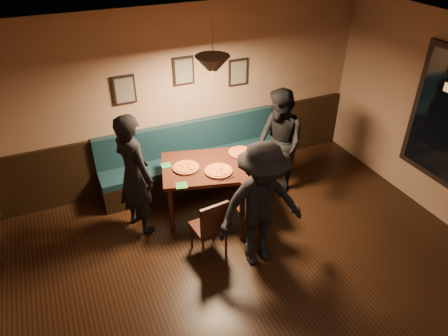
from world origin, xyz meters
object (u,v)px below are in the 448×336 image
(chair_near_left, at_px, (208,225))
(diner_left, at_px, (134,175))
(booth_bench, at_px, (193,157))
(diner_front, at_px, (261,206))
(diner_right, at_px, (279,143))
(chair_near_right, at_px, (248,201))
(dining_table, at_px, (214,188))
(soda_glass, at_px, (262,162))
(tabasco_bottle, at_px, (250,156))

(chair_near_left, relative_size, diner_left, 0.50)
(booth_bench, height_order, diner_front, diner_front)
(chair_near_left, relative_size, diner_right, 0.52)
(booth_bench, xyz_separation_m, chair_near_left, (-0.38, -1.58, -0.06))
(chair_near_right, bearing_deg, booth_bench, 103.25)
(booth_bench, distance_m, diner_right, 1.39)
(diner_left, relative_size, diner_front, 1.04)
(diner_front, bearing_deg, booth_bench, 96.27)
(chair_near_left, bearing_deg, diner_right, 23.73)
(chair_near_left, height_order, diner_front, diner_front)
(dining_table, distance_m, soda_glass, 0.82)
(dining_table, distance_m, diner_left, 1.23)
(chair_near_left, relative_size, diner_front, 0.52)
(diner_left, bearing_deg, dining_table, -116.25)
(diner_left, bearing_deg, diner_right, -112.52)
(booth_bench, xyz_separation_m, chair_near_right, (0.29, -1.38, -0.01))
(diner_right, height_order, diner_front, diner_front)
(soda_glass, bearing_deg, diner_left, 168.80)
(booth_bench, distance_m, soda_glass, 1.30)
(booth_bench, height_order, dining_table, booth_bench)
(chair_near_right, bearing_deg, tabasco_bottle, 62.57)
(diner_front, bearing_deg, soda_glass, 63.05)
(chair_near_left, relative_size, chair_near_right, 0.91)
(diner_left, bearing_deg, soda_glass, -124.23)
(chair_near_left, bearing_deg, diner_front, -41.45)
(soda_glass, bearing_deg, diner_right, 36.30)
(soda_glass, bearing_deg, chair_near_right, -138.42)
(diner_right, bearing_deg, soda_glass, -54.04)
(dining_table, distance_m, diner_right, 1.21)
(dining_table, xyz_separation_m, diner_left, (-1.13, 0.06, 0.50))
(dining_table, bearing_deg, diner_right, 19.29)
(diner_front, bearing_deg, tabasco_bottle, 71.05)
(dining_table, xyz_separation_m, diner_right, (1.11, 0.08, 0.46))
(chair_near_left, distance_m, diner_front, 0.79)
(booth_bench, distance_m, chair_near_left, 1.63)
(dining_table, bearing_deg, diner_left, -168.22)
(booth_bench, distance_m, dining_table, 0.79)
(booth_bench, height_order, diner_left, diner_left)
(diner_left, bearing_deg, tabasco_bottle, -118.41)
(booth_bench, xyz_separation_m, dining_table, (0.04, -0.78, -0.10))
(chair_near_right, relative_size, tabasco_bottle, 7.33)
(chair_near_left, height_order, soda_glass, soda_glass)
(chair_near_right, bearing_deg, diner_right, 39.81)
(booth_bench, relative_size, diner_right, 1.76)
(diner_right, height_order, tabasco_bottle, diner_right)
(booth_bench, relative_size, tabasco_bottle, 22.42)
(dining_table, relative_size, soda_glass, 11.01)
(chair_near_left, relative_size, tabasco_bottle, 6.64)
(dining_table, xyz_separation_m, chair_near_right, (0.26, -0.60, 0.09))
(chair_near_left, distance_m, diner_left, 1.21)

